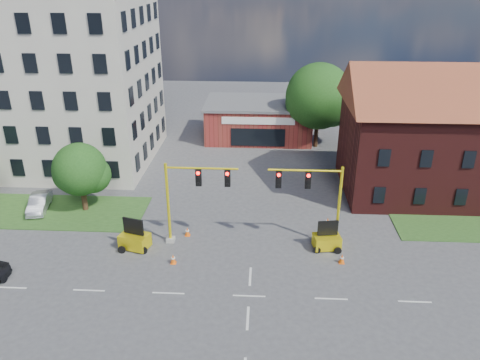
{
  "coord_description": "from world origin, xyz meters",
  "views": [
    {
      "loc": [
        0.72,
        -23.18,
        18.26
      ],
      "look_at": [
        -1.11,
        10.0,
        3.28
      ],
      "focal_mm": 35.0,
      "sensor_mm": 36.0,
      "label": 1
    }
  ],
  "objects_px": {
    "signal_mast_west": "(191,194)",
    "trailer_east": "(327,240)",
    "signal_mast_east": "(316,197)",
    "trailer_west": "(135,239)",
    "pickup_white": "(394,193)"
  },
  "relations": [
    {
      "from": "signal_mast_west",
      "to": "trailer_east",
      "type": "relative_size",
      "value": 2.91
    },
    {
      "from": "signal_mast_west",
      "to": "signal_mast_east",
      "type": "height_order",
      "value": "same"
    },
    {
      "from": "trailer_west",
      "to": "pickup_white",
      "type": "distance_m",
      "value": 21.99
    },
    {
      "from": "signal_mast_east",
      "to": "signal_mast_west",
      "type": "bearing_deg",
      "value": 180.0
    },
    {
      "from": "signal_mast_east",
      "to": "pickup_white",
      "type": "relative_size",
      "value": 1.06
    },
    {
      "from": "signal_mast_west",
      "to": "pickup_white",
      "type": "distance_m",
      "value": 18.18
    },
    {
      "from": "signal_mast_west",
      "to": "trailer_west",
      "type": "bearing_deg",
      "value": -165.67
    },
    {
      "from": "trailer_east",
      "to": "pickup_white",
      "type": "height_order",
      "value": "trailer_east"
    },
    {
      "from": "signal_mast_east",
      "to": "trailer_west",
      "type": "xyz_separation_m",
      "value": [
        -12.71,
        -1.02,
        -3.21
      ]
    },
    {
      "from": "signal_mast_east",
      "to": "trailer_east",
      "type": "distance_m",
      "value": 3.41
    },
    {
      "from": "trailer_east",
      "to": "pickup_white",
      "type": "bearing_deg",
      "value": 40.56
    },
    {
      "from": "signal_mast_west",
      "to": "trailer_west",
      "type": "height_order",
      "value": "signal_mast_west"
    },
    {
      "from": "signal_mast_west",
      "to": "trailer_west",
      "type": "distance_m",
      "value": 5.23
    },
    {
      "from": "trailer_west",
      "to": "trailer_east",
      "type": "height_order",
      "value": "trailer_west"
    },
    {
      "from": "signal_mast_east",
      "to": "trailer_east",
      "type": "relative_size",
      "value": 2.91
    }
  ]
}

